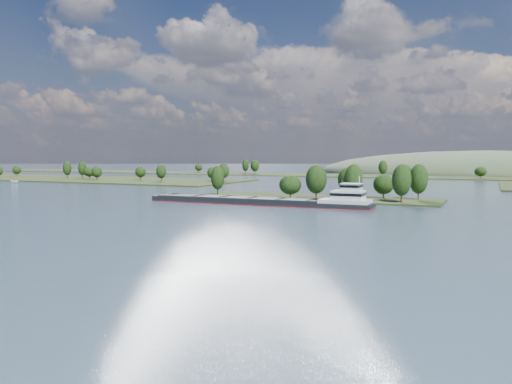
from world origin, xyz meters
The scene contains 7 objects.
ground centered at (0.00, 120.00, 0.00)m, with size 1800.00×1800.00×0.00m, color #35475C.
tree_island centered at (7.89, 178.87, 4.54)m, with size 100.00×30.70×15.19m.
left_bank centered at (-228.54, 260.23, 0.83)m, with size 300.00×80.00×14.10m.
back_shoreline centered at (7.42, 399.83, 0.64)m, with size 900.00×60.00×15.89m.
hill_west centered at (60.00, 500.00, 0.00)m, with size 320.00×160.00×44.00m, color #46573C.
cargo_barge centered at (-5.74, 149.96, 1.44)m, with size 84.82×12.30×11.44m.
motorboat centered at (-203.55, 203.41, 1.20)m, with size 2.35×6.24×2.41m, color silver.
Camera 1 is at (64.89, -13.42, 17.82)m, focal length 35.00 mm.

